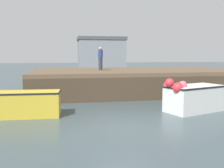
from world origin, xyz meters
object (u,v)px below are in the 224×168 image
fishing_boat_near_left (27,103)px  dockworker (100,58)px  fishing_boat_near_right (193,97)px  mooring_buoy_foreground (55,106)px

fishing_boat_near_left → dockworker: dockworker is taller
dockworker → fishing_boat_near_left: bearing=-123.4°
fishing_boat_near_right → dockworker: bearing=119.3°
fishing_boat_near_right → mooring_buoy_foreground: size_ratio=4.36×
dockworker → fishing_boat_near_right: bearing=-60.7°
fishing_boat_near_left → fishing_boat_near_right: fishing_boat_near_right is taller
fishing_boat_near_left → dockworker: bearing=56.6°
fishing_boat_near_left → mooring_buoy_foreground: fishing_boat_near_left is taller
fishing_boat_near_left → fishing_boat_near_right: bearing=-2.1°
fishing_boat_near_left → dockworker: 8.00m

